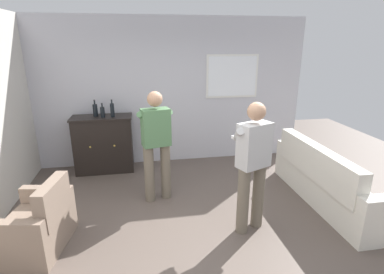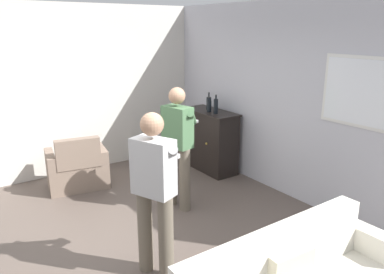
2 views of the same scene
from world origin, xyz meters
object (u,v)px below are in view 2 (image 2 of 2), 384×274
(person_standing_right, at_px, (155,188))
(person_standing_left, at_px, (178,142))
(armchair, at_px, (78,170))
(bottle_liquor_amber, at_px, (216,106))
(sideboard_cabinet, at_px, (210,140))
(bottle_spirits_clear, at_px, (209,106))
(bottle_wine_green, at_px, (209,103))

(person_standing_right, bearing_deg, person_standing_left, 138.56)
(armchair, distance_m, person_standing_left, 1.85)
(bottle_liquor_amber, bearing_deg, sideboard_cabinet, 166.13)
(bottle_liquor_amber, height_order, person_standing_left, person_standing_left)
(sideboard_cabinet, distance_m, bottle_spirits_clear, 0.63)
(person_standing_left, bearing_deg, sideboard_cabinet, 126.16)
(armchair, relative_size, bottle_wine_green, 3.24)
(bottle_spirits_clear, distance_m, person_standing_left, 1.48)
(sideboard_cabinet, height_order, bottle_spirits_clear, bottle_spirits_clear)
(armchair, height_order, bottle_liquor_amber, bottle_liquor_amber)
(bottle_wine_green, distance_m, person_standing_right, 3.11)
(person_standing_left, bearing_deg, bottle_wine_green, 128.19)
(bottle_spirits_clear, bearing_deg, armchair, -105.59)
(bottle_wine_green, bearing_deg, armchair, -101.64)
(armchair, bearing_deg, person_standing_left, 32.60)
(bottle_wine_green, bearing_deg, bottle_liquor_amber, -15.92)
(sideboard_cabinet, distance_m, bottle_wine_green, 0.65)
(bottle_wine_green, relative_size, person_standing_left, 0.18)
(bottle_liquor_amber, relative_size, bottle_spirits_clear, 1.23)
(sideboard_cabinet, relative_size, person_standing_right, 0.64)
(bottle_wine_green, xyz_separation_m, bottle_liquor_amber, (0.30, -0.09, 0.01))
(bottle_spirits_clear, bearing_deg, bottle_wine_green, 144.91)
(bottle_wine_green, xyz_separation_m, bottle_spirits_clear, (0.13, -0.09, -0.02))
(sideboard_cabinet, height_order, bottle_liquor_amber, bottle_liquor_amber)
(sideboard_cabinet, height_order, bottle_wine_green, bottle_wine_green)
(bottle_wine_green, bearing_deg, sideboard_cabinet, -20.13)
(armchair, relative_size, person_standing_left, 0.58)
(bottle_liquor_amber, bearing_deg, bottle_spirits_clear, -177.41)
(person_standing_right, bearing_deg, sideboard_cabinet, 132.26)
(bottle_liquor_amber, distance_m, person_standing_right, 2.84)
(sideboard_cabinet, relative_size, person_standing_left, 0.64)
(armchair, xyz_separation_m, person_standing_left, (1.46, 0.93, 0.65))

